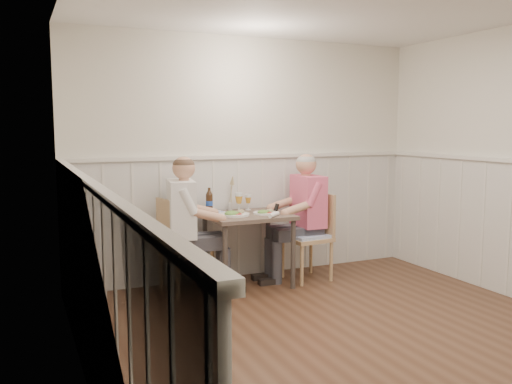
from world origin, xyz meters
TOP-DOWN VIEW (x-y plane):
  - ground_plane at (0.00, 0.00)m, footprint 4.50×4.50m
  - room_shell at (0.00, 0.00)m, footprint 4.04×4.54m
  - wainscot at (0.00, 0.69)m, footprint 4.00×4.49m
  - dining_table at (-0.19, 1.84)m, footprint 0.84×0.70m
  - chair_right at (0.53, 1.79)m, footprint 0.48×0.48m
  - chair_left at (-0.89, 1.90)m, footprint 0.52×0.52m
  - man_in_pink at (0.48, 1.85)m, footprint 0.65×0.45m
  - diner_cream at (-0.85, 1.84)m, footprint 0.68×0.48m
  - plate_man at (-0.03, 1.77)m, footprint 0.26×0.26m
  - plate_diner at (-0.36, 1.80)m, footprint 0.30×0.30m
  - beer_glass_a at (-0.08, 2.09)m, footprint 0.07×0.07m
  - beer_glass_b at (-0.22, 2.01)m, footprint 0.08×0.08m
  - beer_bottle at (-0.53, 2.08)m, footprint 0.07×0.07m
  - rolled_napkin at (-0.02, 1.58)m, footprint 0.17×0.16m
  - grass_vase at (-0.27, 2.14)m, footprint 0.04×0.04m
  - gingham_mat at (-0.49, 2.04)m, footprint 0.31×0.27m

SIDE VIEW (x-z plane):
  - ground_plane at x=0.00m, z-range 0.00..0.00m
  - chair_right at x=0.53m, z-range 0.04..0.97m
  - chair_left at x=-0.89m, z-range 0.04..0.98m
  - man_in_pink at x=0.48m, z-range -0.11..1.27m
  - diner_cream at x=-0.85m, z-range -0.11..1.27m
  - dining_table at x=-0.19m, z-range 0.27..1.02m
  - wainscot at x=0.00m, z-range 0.02..1.36m
  - gingham_mat at x=-0.49m, z-range 0.75..0.76m
  - plate_man at x=-0.03m, z-range 0.74..0.80m
  - rolled_napkin at x=-0.02m, z-range 0.75..0.79m
  - plate_diner at x=-0.36m, z-range 0.74..0.81m
  - beer_glass_a at x=-0.08m, z-range 0.78..0.95m
  - beer_bottle at x=-0.53m, z-range 0.74..1.00m
  - beer_glass_b at x=-0.22m, z-range 0.78..0.99m
  - grass_vase at x=-0.27m, z-range 0.73..1.12m
  - room_shell at x=0.00m, z-range 0.22..2.82m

